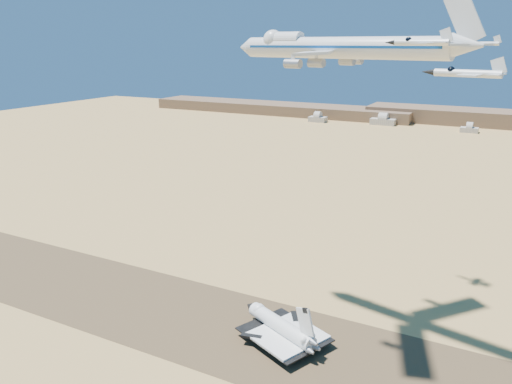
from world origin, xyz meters
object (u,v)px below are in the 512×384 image
at_px(chase_jet_e, 407,55).
at_px(chase_jet_a, 420,42).
at_px(crew_a, 287,357).
at_px(crew_c, 287,357).
at_px(crew_b, 296,355).
at_px(carrier_747, 332,48).
at_px(chase_jet_f, 480,43).
at_px(chase_jet_b, 466,73).
at_px(shuttle, 280,327).

bearing_deg(chase_jet_e, chase_jet_a, -61.36).
xyz_separation_m(crew_a, crew_c, (-0.26, 0.16, -0.01)).
bearing_deg(crew_b, carrier_747, -22.27).
bearing_deg(chase_jet_f, crew_b, -107.94).
relative_size(carrier_747, crew_b, 49.25).
relative_size(chase_jet_b, chase_jet_f, 0.85).
xyz_separation_m(shuttle, carrier_747, (6.90, 20.88, 91.07)).
height_order(carrier_747, chase_jet_e, carrier_747).
distance_m(shuttle, chase_jet_b, 111.67).
distance_m(crew_a, crew_b, 3.30).
relative_size(shuttle, crew_b, 20.91).
bearing_deg(crew_c, carrier_747, -55.11).
distance_m(shuttle, chase_jet_f, 132.09).
xyz_separation_m(carrier_747, chase_jet_e, (14.63, 45.67, -2.98)).
bearing_deg(chase_jet_f, chase_jet_e, -141.82).
bearing_deg(crew_c, chase_jet_e, -65.61).
height_order(carrier_747, crew_b, carrier_747).
bearing_deg(crew_a, chase_jet_f, -19.65).
bearing_deg(chase_jet_e, crew_a, -84.81).
distance_m(shuttle, crew_b, 11.88).
bearing_deg(shuttle, chase_jet_b, -16.21).
height_order(crew_c, chase_jet_a, chase_jet_a).
bearing_deg(chase_jet_b, crew_a, 154.90).
relative_size(carrier_747, chase_jet_e, 5.62).
xyz_separation_m(shuttle, crew_a, (6.80, -9.43, -3.82)).
height_order(carrier_747, chase_jet_b, carrier_747).
bearing_deg(chase_jet_b, shuttle, 152.09).
bearing_deg(chase_jet_e, crew_c, -85.02).
relative_size(crew_b, chase_jet_a, 0.12).
bearing_deg(shuttle, chase_jet_a, -6.55).
bearing_deg(chase_jet_e, carrier_747, -91.60).
bearing_deg(shuttle, crew_c, -30.96).
height_order(shuttle, carrier_747, carrier_747).
bearing_deg(carrier_747, chase_jet_e, 84.33).
bearing_deg(crew_b, crew_a, 113.75).
distance_m(crew_c, chase_jet_f, 138.68).
height_order(shuttle, chase_jet_f, chase_jet_f).
distance_m(crew_a, chase_jet_a, 103.67).
bearing_deg(shuttle, carrier_747, 95.55).
bearing_deg(crew_b, crew_c, 108.50).
xyz_separation_m(carrier_747, chase_jet_f, (38.76, 61.84, 1.22)).
distance_m(crew_b, chase_jet_a, 103.34).
distance_m(shuttle, chase_jet_e, 112.49).
bearing_deg(chase_jet_a, shuttle, 161.73).
relative_size(shuttle, crew_a, 21.98).
distance_m(chase_jet_a, chase_jet_f, 107.22).
xyz_separation_m(shuttle, chase_jet_a, (41.66, -24.41, 92.66)).
distance_m(crew_b, crew_c, 3.35).
bearing_deg(chase_jet_b, chase_jet_f, 105.39).
relative_size(carrier_747, chase_jet_a, 5.87).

